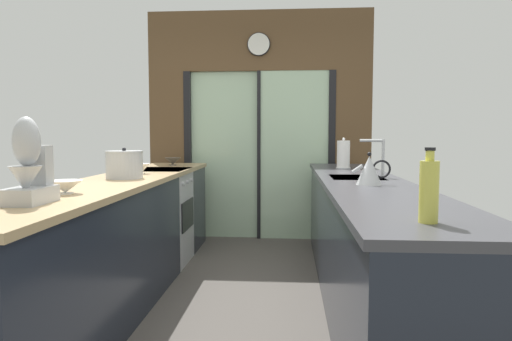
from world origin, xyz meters
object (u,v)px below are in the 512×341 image
at_px(mixing_bowl_mid, 141,168).
at_px(stand_mixer, 29,170).
at_px(kettle, 370,170).
at_px(paper_towel_roll, 343,155).
at_px(stock_pot, 124,165).
at_px(mixing_bowl_near, 65,187).
at_px(soap_bottle, 429,190).
at_px(oven_range, 158,217).
at_px(mixing_bowl_far, 173,161).

relative_size(mixing_bowl_mid, stand_mixer, 0.35).
xyz_separation_m(kettle, paper_towel_roll, (-0.00, 1.46, 0.04)).
bearing_deg(stock_pot, mixing_bowl_near, -90.00).
relative_size(mixing_bowl_mid, kettle, 0.57).
relative_size(mixing_bowl_near, stand_mixer, 0.45).
xyz_separation_m(stock_pot, kettle, (1.78, -0.33, -0.01)).
distance_m(stock_pot, soap_bottle, 2.41).
xyz_separation_m(oven_range, mixing_bowl_near, (0.02, -1.85, 0.51)).
bearing_deg(stock_pot, soap_bottle, -42.42).
bearing_deg(soap_bottle, mixing_bowl_mid, 131.39).
relative_size(mixing_bowl_far, kettle, 0.67).
bearing_deg(mixing_bowl_mid, mixing_bowl_far, 90.00).
height_order(stand_mixer, stock_pot, stand_mixer).
relative_size(stand_mixer, stock_pot, 1.50).
distance_m(mixing_bowl_near, paper_towel_roll, 2.72).
distance_m(kettle, paper_towel_roll, 1.46).
relative_size(stand_mixer, paper_towel_roll, 1.39).
xyz_separation_m(mixing_bowl_far, stock_pot, (-0.00, -1.44, 0.06)).
relative_size(oven_range, kettle, 3.57).
bearing_deg(soap_bottle, mixing_bowl_far, 120.10).
relative_size(oven_range, mixing_bowl_mid, 6.30).
bearing_deg(mixing_bowl_mid, paper_towel_roll, 22.32).
bearing_deg(stock_pot, paper_towel_roll, 32.26).
distance_m(mixing_bowl_near, soap_bottle, 1.92).
relative_size(kettle, paper_towel_roll, 0.85).
height_order(mixing_bowl_near, stock_pot, stock_pot).
relative_size(mixing_bowl_near, paper_towel_roll, 0.63).
distance_m(stock_pot, kettle, 1.81).
bearing_deg(stand_mixer, mixing_bowl_near, 90.00).
height_order(mixing_bowl_far, soap_bottle, soap_bottle).
bearing_deg(mixing_bowl_mid, mixing_bowl_near, -90.00).
distance_m(mixing_bowl_near, stock_pot, 0.93).
relative_size(mixing_bowl_far, paper_towel_roll, 0.57).
distance_m(mixing_bowl_mid, kettle, 1.93).
distance_m(stand_mixer, paper_towel_roll, 2.99).
xyz_separation_m(mixing_bowl_far, kettle, (1.78, -1.78, 0.05)).
height_order(oven_range, kettle, kettle).
xyz_separation_m(mixing_bowl_near, kettle, (1.78, 0.59, 0.06)).
relative_size(mixing_bowl_mid, stock_pot, 0.52).
bearing_deg(stock_pot, mixing_bowl_mid, 90.00).
xyz_separation_m(mixing_bowl_mid, paper_towel_roll, (1.78, 0.73, 0.09)).
relative_size(stand_mixer, kettle, 1.63).
height_order(mixing_bowl_mid, soap_bottle, soap_bottle).
bearing_deg(mixing_bowl_far, stock_pot, -90.00).
relative_size(kettle, soap_bottle, 0.90).
bearing_deg(oven_range, stand_mixer, -89.52).
distance_m(mixing_bowl_far, stand_mixer, 2.72).
xyz_separation_m(stand_mixer, stock_pot, (-0.00, 1.27, -0.06)).
height_order(oven_range, stock_pot, stock_pot).
distance_m(stand_mixer, kettle, 2.02).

